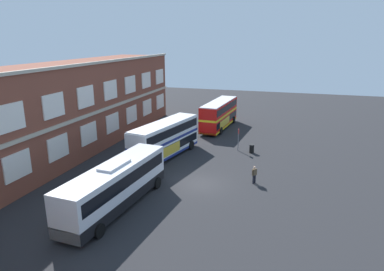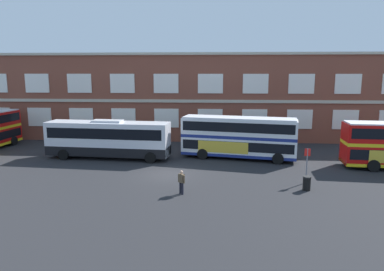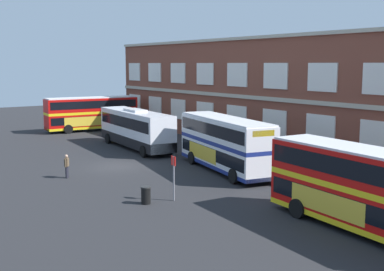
{
  "view_description": "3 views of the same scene",
  "coord_description": "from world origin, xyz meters",
  "px_view_note": "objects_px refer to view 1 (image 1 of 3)",
  "views": [
    {
      "loc": [
        -28.84,
        -8.0,
        13.25
      ],
      "look_at": [
        3.42,
        1.92,
        3.64
      ],
      "focal_mm": 32.37,
      "sensor_mm": 36.0,
      "label": 1
    },
    {
      "loc": [
        3.94,
        -28.39,
        8.44
      ],
      "look_at": [
        1.86,
        2.82,
        2.8
      ],
      "focal_mm": 33.36,
      "sensor_mm": 36.0,
      "label": 2
    },
    {
      "loc": [
        34.87,
        -16.85,
        8.1
      ],
      "look_at": [
        3.45,
        4.87,
        2.49
      ],
      "focal_mm": 45.88,
      "sensor_mm": 36.0,
      "label": 3
    }
  ],
  "objects_px": {
    "double_decker_middle": "(165,139)",
    "waiting_passenger": "(254,174)",
    "station_litter_bin": "(252,149)",
    "double_decker_far": "(219,114)",
    "bus_stand_flag": "(238,138)",
    "touring_coach": "(116,186)"
  },
  "relations": [
    {
      "from": "bus_stand_flag",
      "to": "station_litter_bin",
      "type": "relative_size",
      "value": 2.62
    },
    {
      "from": "bus_stand_flag",
      "to": "waiting_passenger",
      "type": "bearing_deg",
      "value": -161.38
    },
    {
      "from": "double_decker_middle",
      "to": "waiting_passenger",
      "type": "bearing_deg",
      "value": -113.11
    },
    {
      "from": "waiting_passenger",
      "to": "double_decker_far",
      "type": "bearing_deg",
      "value": 21.98
    },
    {
      "from": "double_decker_middle",
      "to": "station_litter_bin",
      "type": "distance_m",
      "value": 10.38
    },
    {
      "from": "double_decker_far",
      "to": "double_decker_middle",
      "type": "bearing_deg",
      "value": 168.51
    },
    {
      "from": "waiting_passenger",
      "to": "station_litter_bin",
      "type": "bearing_deg",
      "value": 9.12
    },
    {
      "from": "touring_coach",
      "to": "bus_stand_flag",
      "type": "distance_m",
      "value": 18.71
    },
    {
      "from": "station_litter_bin",
      "to": "double_decker_middle",
      "type": "bearing_deg",
      "value": 115.06
    },
    {
      "from": "waiting_passenger",
      "to": "touring_coach",
      "type": "bearing_deg",
      "value": 129.39
    },
    {
      "from": "double_decker_middle",
      "to": "touring_coach",
      "type": "relative_size",
      "value": 0.93
    },
    {
      "from": "station_litter_bin",
      "to": "waiting_passenger",
      "type": "bearing_deg",
      "value": -170.88
    },
    {
      "from": "touring_coach",
      "to": "bus_stand_flag",
      "type": "bearing_deg",
      "value": -21.29
    },
    {
      "from": "double_decker_far",
      "to": "waiting_passenger",
      "type": "height_order",
      "value": "double_decker_far"
    },
    {
      "from": "touring_coach",
      "to": "bus_stand_flag",
      "type": "height_order",
      "value": "touring_coach"
    },
    {
      "from": "waiting_passenger",
      "to": "double_decker_middle",
      "type": "bearing_deg",
      "value": 66.89
    },
    {
      "from": "bus_stand_flag",
      "to": "double_decker_middle",
      "type": "bearing_deg",
      "value": 121.82
    },
    {
      "from": "double_decker_far",
      "to": "touring_coach",
      "type": "xyz_separation_m",
      "value": [
        -27.34,
        2.17,
        -0.24
      ]
    },
    {
      "from": "double_decker_far",
      "to": "bus_stand_flag",
      "type": "xyz_separation_m",
      "value": [
        -9.91,
        -4.62,
        -0.51
      ]
    },
    {
      "from": "bus_stand_flag",
      "to": "touring_coach",
      "type": "bearing_deg",
      "value": 158.71
    },
    {
      "from": "double_decker_far",
      "to": "station_litter_bin",
      "type": "relative_size",
      "value": 10.84
    },
    {
      "from": "waiting_passenger",
      "to": "bus_stand_flag",
      "type": "relative_size",
      "value": 0.63
    }
  ]
}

